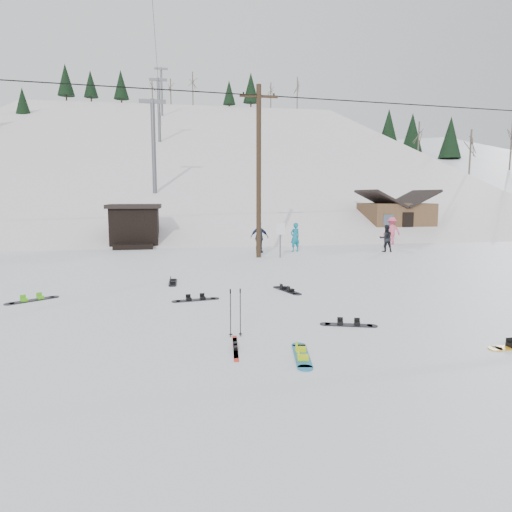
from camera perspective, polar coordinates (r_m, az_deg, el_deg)
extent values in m
plane|color=white|center=(10.83, 3.50, -10.25)|extent=(200.00, 200.00, 0.00)
cube|color=white|center=(66.84, -7.84, -5.74)|extent=(60.00, 85.24, 65.97)
cube|color=white|center=(73.78, 23.39, -4.24)|extent=(45.66, 93.98, 54.59)
cylinder|color=#3A2819|center=(24.45, 0.34, 10.36)|extent=(0.26, 0.26, 9.00)
cube|color=#3A2819|center=(24.95, 0.35, 19.34)|extent=(2.00, 0.12, 0.12)
cylinder|color=black|center=(24.97, 0.35, 19.61)|extent=(0.08, 0.08, 0.12)
cylinder|color=#595B60|center=(24.38, 3.05, 1.88)|extent=(0.07, 0.07, 1.80)
cube|color=white|center=(24.28, 3.08, 3.40)|extent=(0.50, 0.04, 0.60)
cube|color=black|center=(31.18, -14.86, 3.53)|extent=(3.00, 3.00, 2.50)
cube|color=black|center=(31.12, -14.95, 6.04)|extent=(3.40, 3.40, 0.25)
cube|color=black|center=(29.49, -15.07, 1.16)|extent=(2.40, 1.20, 0.30)
cylinder|color=#595B60|center=(40.23, -12.66, 13.01)|extent=(0.36, 0.36, 8.00)
cube|color=#595B60|center=(40.78, -12.82, 18.33)|extent=(2.20, 0.30, 0.30)
cylinder|color=#595B60|center=(60.93, -12.03, 17.27)|extent=(0.36, 0.36, 8.00)
cube|color=#595B60|center=(61.70, -12.14, 20.75)|extent=(2.20, 0.30, 0.30)
cylinder|color=#595B60|center=(81.80, -11.71, 19.37)|extent=(0.36, 0.36, 8.00)
cube|color=#595B60|center=(82.67, -11.79, 21.95)|extent=(2.20, 0.30, 0.30)
cube|color=brown|center=(38.28, 17.01, 4.31)|extent=(5.00, 4.00, 2.70)
cube|color=black|center=(37.63, 15.27, 6.91)|extent=(2.69, 4.40, 1.43)
cube|color=black|center=(38.87, 18.90, 6.78)|extent=(2.69, 4.40, 1.43)
cube|color=black|center=(36.51, 18.44, 3.71)|extent=(0.90, 0.06, 1.90)
cube|color=#1C7EB8|center=(9.72, 5.74, -12.31)|extent=(0.54, 1.38, 0.03)
cylinder|color=#1C7EB8|center=(10.35, 5.36, -11.05)|extent=(0.31, 0.31, 0.03)
cylinder|color=#1C7EB8|center=(9.09, 6.17, -13.76)|extent=(0.31, 0.31, 0.03)
cube|color=#CADA0B|center=(9.92, 5.60, -11.52)|extent=(0.25, 0.20, 0.09)
cube|color=#CADA0B|center=(9.47, 5.89, -12.48)|extent=(0.25, 0.20, 0.09)
cube|color=red|center=(10.09, -2.58, -11.53)|extent=(0.26, 1.52, 0.02)
cube|color=black|center=(10.08, -2.58, -11.30)|extent=(0.11, 0.28, 0.07)
cube|color=red|center=(10.24, -2.60, -11.24)|extent=(0.26, 1.52, 0.02)
cube|color=black|center=(10.23, -2.60, -11.02)|extent=(0.11, 0.28, 0.07)
cylinder|color=black|center=(10.80, -3.21, -7.21)|extent=(0.02, 0.02, 1.12)
cylinder|color=black|center=(10.94, -3.19, -9.75)|extent=(0.08, 0.08, 0.01)
cylinder|color=black|center=(10.68, -3.23, -4.40)|extent=(0.03, 0.03, 0.10)
cylinder|color=black|center=(10.83, -1.97, -7.16)|extent=(0.02, 0.02, 1.12)
cylinder|color=black|center=(10.97, -1.96, -9.70)|extent=(0.08, 0.08, 0.01)
cylinder|color=black|center=(10.71, -1.99, -4.36)|extent=(0.03, 0.03, 0.10)
cube|color=black|center=(14.70, -7.54, -5.46)|extent=(1.28, 0.49, 0.03)
cylinder|color=black|center=(14.84, -5.17, -5.30)|extent=(0.29, 0.29, 0.03)
cylinder|color=black|center=(14.59, -9.95, -5.62)|extent=(0.29, 0.29, 0.03)
cube|color=black|center=(14.74, -6.69, -5.20)|extent=(0.19, 0.23, 0.08)
cube|color=black|center=(14.64, -8.41, -5.32)|extent=(0.19, 0.23, 0.08)
cube|color=black|center=(17.72, -10.35, -3.28)|extent=(0.33, 1.30, 0.03)
cylinder|color=black|center=(18.36, -10.30, -2.90)|extent=(0.30, 0.30, 0.03)
cylinder|color=black|center=(17.09, -10.40, -3.68)|extent=(0.30, 0.30, 0.03)
cube|color=black|center=(17.94, -10.34, -2.97)|extent=(0.22, 0.16, 0.08)
cube|color=black|center=(17.48, -10.37, -3.24)|extent=(0.22, 0.16, 0.08)
cube|color=black|center=(16.15, -26.17, -5.00)|extent=(1.29, 1.04, 0.03)
cylinder|color=black|center=(16.38, -23.93, -4.70)|extent=(0.31, 0.31, 0.03)
cylinder|color=black|center=(15.95, -28.47, -5.29)|extent=(0.31, 0.31, 0.03)
cube|color=#51BF16|center=(16.22, -25.36, -4.69)|extent=(0.26, 0.28, 0.09)
cube|color=#51BF16|center=(16.07, -27.00, -4.90)|extent=(0.26, 0.28, 0.09)
cube|color=black|center=(12.07, 11.50, -8.45)|extent=(1.21, 0.64, 0.02)
cylinder|color=black|center=(12.12, 14.33, -8.47)|extent=(0.27, 0.27, 0.02)
cylinder|color=black|center=(12.05, 8.64, -8.41)|extent=(0.27, 0.27, 0.02)
cube|color=black|center=(12.07, 12.53, -8.23)|extent=(0.20, 0.23, 0.08)
cube|color=black|center=(12.05, 10.47, -8.20)|extent=(0.20, 0.23, 0.08)
cylinder|color=gold|center=(11.35, 27.73, -10.22)|extent=(0.30, 0.30, 0.03)
cube|color=black|center=(11.60, 29.36, -9.66)|extent=(0.17, 0.22, 0.09)
cube|color=black|center=(16.03, 3.89, -4.32)|extent=(0.69, 1.37, 0.03)
cylinder|color=black|center=(16.60, 2.68, -3.90)|extent=(0.31, 0.31, 0.03)
cylinder|color=black|center=(15.48, 5.19, -4.76)|extent=(0.31, 0.31, 0.03)
cube|color=black|center=(16.22, 3.44, -3.96)|extent=(0.26, 0.22, 0.09)
cube|color=black|center=(15.82, 4.35, -4.27)|extent=(0.26, 0.22, 0.09)
imported|color=#0D768B|center=(27.12, 4.90, 2.36)|extent=(0.73, 0.60, 1.72)
imported|color=black|center=(28.02, 15.93, 2.13)|extent=(0.86, 0.71, 1.59)
imported|color=#E65174|center=(32.49, 16.60, 3.05)|extent=(1.24, 0.75, 1.86)
imported|color=#1B2944|center=(26.43, 0.44, 2.34)|extent=(1.15, 0.83, 1.81)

